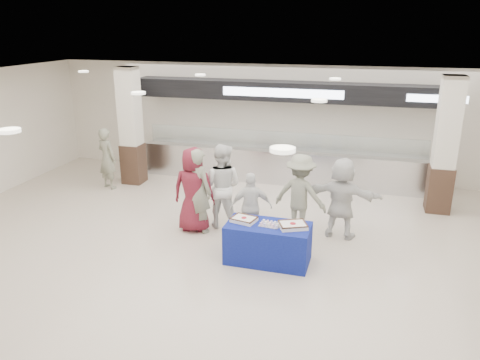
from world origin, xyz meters
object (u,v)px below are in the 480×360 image
(display_table, at_px, (268,243))
(soldier_b, at_px, (300,195))
(civilian_maroon, at_px, (194,190))
(civilian_white, at_px, (342,198))
(sheet_cake_left, at_px, (244,219))
(sheet_cake_right, at_px, (293,225))
(chef_short, at_px, (251,207))
(chef_tall, at_px, (222,186))
(soldier_bg, at_px, (107,158))
(soldier_a, at_px, (198,191))
(cupcake_tray, at_px, (270,224))

(display_table, xyz_separation_m, soldier_b, (0.37, 1.42, 0.50))
(civilian_maroon, height_order, civilian_white, civilian_maroon)
(soldier_b, bearing_deg, sheet_cake_left, 71.40)
(display_table, xyz_separation_m, civilian_white, (1.22, 1.48, 0.49))
(sheet_cake_left, height_order, sheet_cake_right, sheet_cake_right)
(civilian_maroon, distance_m, chef_short, 1.32)
(chef_tall, xyz_separation_m, soldier_bg, (-3.75, 1.61, -0.10))
(sheet_cake_right, xyz_separation_m, civilian_maroon, (-2.29, 0.97, 0.12))
(civilian_maroon, xyz_separation_m, soldier_a, (0.11, -0.01, -0.01))
(chef_short, bearing_deg, soldier_b, -165.23)
(soldier_a, distance_m, civilian_white, 2.99)
(sheet_cake_right, xyz_separation_m, soldier_bg, (-5.52, 2.95, 0.03))
(sheet_cake_left, distance_m, soldier_a, 1.56)
(sheet_cake_right, bearing_deg, chef_short, 140.39)
(display_table, bearing_deg, soldier_a, 151.42)
(chef_short, relative_size, soldier_b, 0.84)
(sheet_cake_left, xyz_separation_m, soldier_bg, (-4.60, 2.92, 0.03))
(soldier_a, xyz_separation_m, soldier_bg, (-3.35, 1.98, -0.09))
(sheet_cake_left, height_order, cupcake_tray, sheet_cake_left)
(soldier_a, bearing_deg, chef_tall, -114.06)
(display_table, bearing_deg, cupcake_tray, -28.71)
(cupcake_tray, relative_size, soldier_b, 0.23)
(soldier_a, xyz_separation_m, chef_tall, (0.40, 0.37, 0.02))
(sheet_cake_left, height_order, civilian_maroon, civilian_maroon)
(display_table, height_order, chef_tall, chef_tall)
(sheet_cake_right, relative_size, chef_tall, 0.32)
(civilian_maroon, bearing_deg, chef_tall, -148.87)
(display_table, xyz_separation_m, chef_tall, (-1.32, 1.34, 0.56))
(sheet_cake_right, bearing_deg, cupcake_tray, -177.24)
(soldier_bg, bearing_deg, soldier_a, 170.73)
(cupcake_tray, distance_m, soldier_a, 2.02)
(chef_tall, height_order, chef_short, chef_tall)
(display_table, xyz_separation_m, soldier_a, (-1.72, 0.97, 0.54))
(display_table, xyz_separation_m, cupcake_tray, (0.04, -0.02, 0.41))
(soldier_bg, bearing_deg, display_table, 171.17)
(cupcake_tray, height_order, chef_tall, chef_tall)
(soldier_a, relative_size, soldier_bg, 1.10)
(cupcake_tray, relative_size, chef_tall, 0.22)
(chef_short, distance_m, civilian_white, 1.88)
(display_table, bearing_deg, chef_short, 123.87)
(sheet_cake_left, relative_size, soldier_bg, 0.31)
(civilian_maroon, xyz_separation_m, chef_tall, (0.51, 0.36, 0.01))
(soldier_bg, bearing_deg, sheet_cake_right, 173.26)
(sheet_cake_right, height_order, soldier_b, soldier_b)
(sheet_cake_right, bearing_deg, soldier_bg, 151.91)
(chef_tall, relative_size, civilian_white, 1.08)
(sheet_cake_left, height_order, civilian_white, civilian_white)
(chef_short, bearing_deg, display_table, 104.21)
(cupcake_tray, height_order, soldier_a, soldier_a)
(display_table, height_order, chef_short, chef_short)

